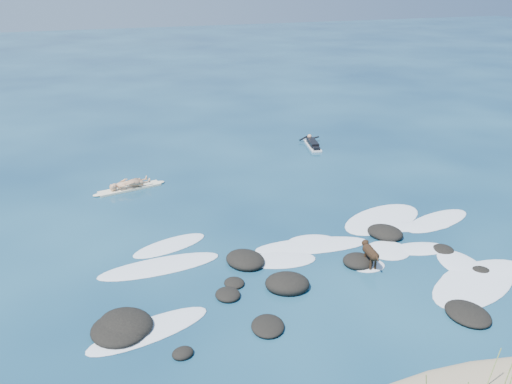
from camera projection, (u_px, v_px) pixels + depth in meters
name	position (u px, v px, depth m)	size (l,w,h in m)	color
ground	(314.00, 258.00, 18.51)	(160.00, 160.00, 0.00)	#0A2642
reef_rocks	(262.00, 290.00, 16.46)	(12.10, 6.61, 0.52)	black
breaking_foam	(353.00, 253.00, 18.78)	(14.88, 8.19, 0.12)	white
standing_surfer_rig	(128.00, 174.00, 23.98)	(3.19, 1.10, 1.82)	#F7ECC5
paddling_surfer_rig	(312.00, 144.00, 30.10)	(1.26, 2.50, 0.43)	white
dog	(370.00, 252.00, 17.79)	(0.40, 1.22, 0.77)	black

